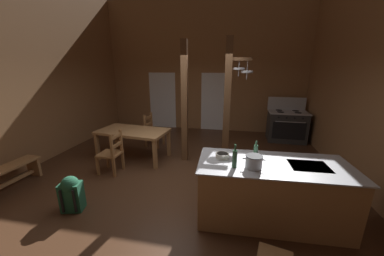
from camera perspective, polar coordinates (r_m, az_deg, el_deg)
ground_plane at (r=4.52m, az=-4.46°, el=-14.69°), size 7.68×8.68×0.10m
wall_back at (r=7.82m, az=3.25°, el=15.90°), size 7.68×0.14×4.49m
wall_left at (r=5.91m, az=-40.88°, el=12.13°), size 0.14×8.68×4.49m
glazed_door_back_left at (r=8.20m, az=-7.82°, el=7.24°), size 1.00×0.01×2.05m
glazed_panel_back_right at (r=7.80m, az=5.55°, el=6.87°), size 0.84×0.01×2.05m
kitchen_island at (r=3.54m, az=20.27°, el=-15.57°), size 2.19×1.04×0.92m
stove_range at (r=7.32m, az=23.85°, el=0.59°), size 1.15×0.84×1.32m
support_post_with_pot_rack at (r=4.60m, az=9.66°, el=6.47°), size 0.56×0.24×2.84m
support_post_center at (r=5.06m, az=-1.98°, el=6.48°), size 0.14×0.14×2.84m
dining_table at (r=5.53m, az=-15.43°, el=-1.43°), size 1.79×1.09×0.74m
ladderback_chair_near_window at (r=4.98m, az=-20.58°, el=-6.28°), size 0.44×0.44×0.95m
ladderback_chair_by_post at (r=6.36m, az=-10.38°, el=-0.74°), size 0.49×0.49×0.95m
bench_along_left_wall at (r=5.40m, az=-41.14°, el=-9.38°), size 0.40×1.25×0.44m
backpack at (r=4.07m, az=-29.46°, el=-14.74°), size 0.36×0.35×0.60m
stockpot_on_counter at (r=3.07m, az=16.15°, el=-8.64°), size 0.30×0.23×0.18m
mixing_bowl_on_counter at (r=3.31m, az=8.08°, el=-7.30°), size 0.21×0.21×0.07m
bottle_tall_on_counter at (r=3.44m, az=16.60°, el=-5.79°), size 0.06×0.06×0.26m
bottle_short_on_counter at (r=3.01m, az=11.29°, el=-7.95°), size 0.07×0.07×0.34m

